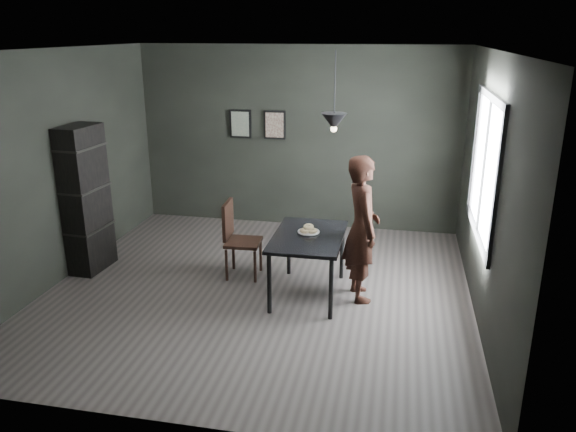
% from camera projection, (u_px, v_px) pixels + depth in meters
% --- Properties ---
extents(ground, '(5.00, 5.00, 0.00)m').
position_uv_depth(ground, '(259.00, 290.00, 6.81)').
color(ground, '#37322F').
rests_on(ground, ground).
extents(back_wall, '(5.00, 0.10, 2.80)m').
position_uv_depth(back_wall, '(297.00, 138.00, 8.69)').
color(back_wall, black).
rests_on(back_wall, ground).
extents(ceiling, '(5.00, 5.00, 0.02)m').
position_uv_depth(ceiling, '(255.00, 49.00, 5.92)').
color(ceiling, silver).
rests_on(ceiling, ground).
extents(window_assembly, '(0.04, 1.96, 1.56)m').
position_uv_depth(window_assembly, '(484.00, 167.00, 6.02)').
color(window_assembly, white).
rests_on(window_assembly, ground).
extents(cafe_table, '(0.80, 1.20, 0.75)m').
position_uv_depth(cafe_table, '(308.00, 242.00, 6.48)').
color(cafe_table, black).
rests_on(cafe_table, ground).
extents(white_plate, '(0.23, 0.23, 0.01)m').
position_uv_depth(white_plate, '(309.00, 232.00, 6.53)').
color(white_plate, silver).
rests_on(white_plate, cafe_table).
extents(donut_pile, '(0.21, 0.20, 0.09)m').
position_uv_depth(donut_pile, '(309.00, 229.00, 6.52)').
color(donut_pile, '#F3E6BD').
rests_on(donut_pile, white_plate).
extents(woman, '(0.58, 0.72, 1.70)m').
position_uv_depth(woman, '(362.00, 229.00, 6.37)').
color(woman, black).
rests_on(woman, ground).
extents(wood_chair, '(0.45, 0.45, 0.98)m').
position_uv_depth(wood_chair, '(236.00, 234.00, 7.04)').
color(wood_chair, black).
rests_on(wood_chair, ground).
extents(shelf_unit, '(0.40, 0.65, 1.89)m').
position_uv_depth(shelf_unit, '(85.00, 200.00, 7.14)').
color(shelf_unit, black).
rests_on(shelf_unit, ground).
extents(pendant_lamp, '(0.28, 0.28, 0.86)m').
position_uv_depth(pendant_lamp, '(334.00, 121.00, 6.09)').
color(pendant_lamp, black).
rests_on(pendant_lamp, ground).
extents(framed_print_left, '(0.34, 0.04, 0.44)m').
position_uv_depth(framed_print_left, '(240.00, 124.00, 8.77)').
color(framed_print_left, black).
rests_on(framed_print_left, ground).
extents(framed_print_right, '(0.34, 0.04, 0.44)m').
position_uv_depth(framed_print_right, '(275.00, 125.00, 8.66)').
color(framed_print_right, black).
rests_on(framed_print_right, ground).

